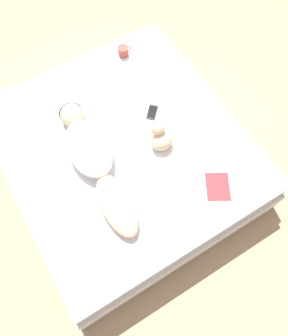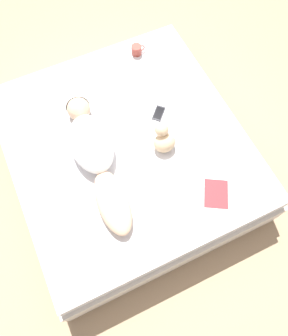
{
  "view_description": "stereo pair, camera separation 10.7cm",
  "coord_description": "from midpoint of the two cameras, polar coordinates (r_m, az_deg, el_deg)",
  "views": [
    {
      "loc": [
        -0.51,
        -1.18,
        2.88
      ],
      "look_at": [
        0.02,
        -0.3,
        0.56
      ],
      "focal_mm": 35.0,
      "sensor_mm": 36.0,
      "label": 1
    },
    {
      "loc": [
        -0.41,
        -1.23,
        2.88
      ],
      "look_at": [
        0.02,
        -0.3,
        0.56
      ],
      "focal_mm": 35.0,
      "sensor_mm": 36.0,
      "label": 2
    }
  ],
  "objects": [
    {
      "name": "person",
      "position": [
        2.56,
        -10.09,
        1.92
      ],
      "size": [
        0.37,
        1.25,
        0.22
      ],
      "rotation": [
        0.0,
        0.0,
        -0.07
      ],
      "color": "#DBB28E",
      "rests_on": "bed"
    },
    {
      "name": "bed",
      "position": [
        2.93,
        -4.5,
        1.87
      ],
      "size": [
        1.93,
        2.07,
        0.51
      ],
      "color": "beige",
      "rests_on": "ground_plane"
    },
    {
      "name": "open_magazine",
      "position": [
        2.55,
        8.62,
        -3.36
      ],
      "size": [
        0.65,
        0.57,
        0.01
      ],
      "rotation": [
        0.0,
        0.0,
        -0.53
      ],
      "color": "silver",
      "rests_on": "bed"
    },
    {
      "name": "plush_toy",
      "position": [
        2.6,
        1.75,
        5.21
      ],
      "size": [
        0.18,
        0.2,
        0.24
      ],
      "color": "#D1B289",
      "rests_on": "bed"
    },
    {
      "name": "coffee_mug",
      "position": [
        3.21,
        -4.64,
        19.63
      ],
      "size": [
        0.13,
        0.09,
        0.09
      ],
      "color": "#993D33",
      "rests_on": "bed"
    },
    {
      "name": "cell_phone",
      "position": [
        2.84,
        0.33,
        9.65
      ],
      "size": [
        0.16,
        0.16,
        0.01
      ],
      "rotation": [
        0.0,
        0.0,
        -0.77
      ],
      "color": "black",
      "rests_on": "bed"
    },
    {
      "name": "ground_plane",
      "position": [
        3.15,
        -4.17,
        -0.12
      ],
      "size": [
        12.0,
        12.0,
        0.0
      ],
      "primitive_type": "plane",
      "color": "#9E8466"
    }
  ]
}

